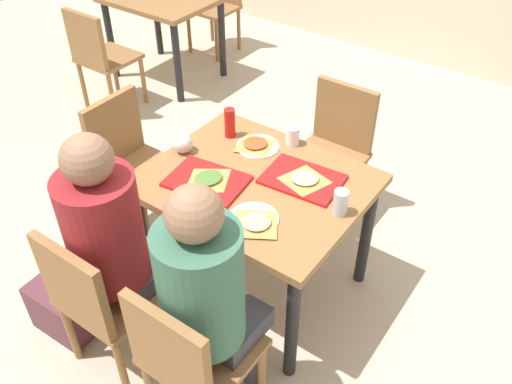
% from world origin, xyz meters
% --- Properties ---
extents(ground_plane, '(10.00, 10.00, 0.02)m').
position_xyz_m(ground_plane, '(0.00, 0.00, -0.01)').
color(ground_plane, '#B7A893').
extents(main_table, '(1.02, 0.84, 0.72)m').
position_xyz_m(main_table, '(0.00, 0.00, 0.62)').
color(main_table, olive).
rests_on(main_table, ground_plane).
extents(chair_near_left, '(0.40, 0.40, 0.83)m').
position_xyz_m(chair_near_left, '(-0.26, -0.80, 0.48)').
color(chair_near_left, olive).
rests_on(chair_near_left, ground_plane).
extents(chair_near_right, '(0.40, 0.40, 0.83)m').
position_xyz_m(chair_near_right, '(0.26, -0.80, 0.48)').
color(chair_near_right, olive).
rests_on(chair_near_right, ground_plane).
extents(chair_far_side, '(0.40, 0.40, 0.83)m').
position_xyz_m(chair_far_side, '(0.00, 0.80, 0.48)').
color(chair_far_side, olive).
rests_on(chair_far_side, ground_plane).
extents(chair_left_end, '(0.40, 0.40, 0.83)m').
position_xyz_m(chair_left_end, '(-0.89, 0.00, 0.48)').
color(chair_left_end, olive).
rests_on(chair_left_end, ground_plane).
extents(person_in_red, '(0.32, 0.42, 1.24)m').
position_xyz_m(person_in_red, '(-0.26, -0.66, 0.73)').
color(person_in_red, '#383842').
rests_on(person_in_red, ground_plane).
extents(person_in_brown_jacket, '(0.32, 0.42, 1.24)m').
position_xyz_m(person_in_brown_jacket, '(0.26, -0.66, 0.73)').
color(person_in_brown_jacket, '#383842').
rests_on(person_in_brown_jacket, ground_plane).
extents(tray_red_near, '(0.39, 0.31, 0.02)m').
position_xyz_m(tray_red_near, '(-0.18, -0.15, 0.73)').
color(tray_red_near, red).
rests_on(tray_red_near, main_table).
extents(tray_red_far, '(0.38, 0.29, 0.02)m').
position_xyz_m(tray_red_far, '(0.18, 0.13, 0.73)').
color(tray_red_far, red).
rests_on(tray_red_far, main_table).
extents(paper_plate_center, '(0.22, 0.22, 0.01)m').
position_xyz_m(paper_plate_center, '(-0.15, 0.23, 0.72)').
color(paper_plate_center, white).
rests_on(paper_plate_center, main_table).
extents(paper_plate_near_edge, '(0.22, 0.22, 0.01)m').
position_xyz_m(paper_plate_near_edge, '(0.15, -0.23, 0.72)').
color(paper_plate_near_edge, white).
rests_on(paper_plate_near_edge, main_table).
extents(pizza_slice_a, '(0.21, 0.23, 0.02)m').
position_xyz_m(pizza_slice_a, '(-0.17, -0.15, 0.75)').
color(pizza_slice_a, '#C68C47').
rests_on(pizza_slice_a, tray_red_near).
extents(pizza_slice_b, '(0.25, 0.24, 0.02)m').
position_xyz_m(pizza_slice_b, '(0.20, 0.11, 0.75)').
color(pizza_slice_b, '#C68C47').
rests_on(pizza_slice_b, tray_red_far).
extents(pizza_slice_c, '(0.24, 0.24, 0.02)m').
position_xyz_m(pizza_slice_c, '(-0.16, 0.22, 0.74)').
color(pizza_slice_c, '#C68C47').
rests_on(pizza_slice_c, paper_plate_center).
extents(pizza_slice_d, '(0.22, 0.21, 0.02)m').
position_xyz_m(pizza_slice_d, '(0.18, -0.25, 0.74)').
color(pizza_slice_d, '#C68C47').
rests_on(pizza_slice_d, paper_plate_near_edge).
extents(plastic_cup_a, '(0.07, 0.07, 0.10)m').
position_xyz_m(plastic_cup_a, '(-0.03, 0.36, 0.77)').
color(plastic_cup_a, white).
rests_on(plastic_cup_a, main_table).
extents(plastic_cup_b, '(0.07, 0.07, 0.10)m').
position_xyz_m(plastic_cup_b, '(0.03, -0.36, 0.77)').
color(plastic_cup_b, white).
rests_on(plastic_cup_b, main_table).
extents(soda_can, '(0.07, 0.07, 0.12)m').
position_xyz_m(soda_can, '(0.43, 0.02, 0.78)').
color(soda_can, '#B7BCC6').
rests_on(soda_can, main_table).
extents(condiment_bottle, '(0.06, 0.06, 0.16)m').
position_xyz_m(condiment_bottle, '(-0.33, 0.23, 0.80)').
color(condiment_bottle, red).
rests_on(condiment_bottle, main_table).
extents(foil_bundle, '(0.10, 0.10, 0.10)m').
position_xyz_m(foil_bundle, '(-0.43, -0.02, 0.77)').
color(foil_bundle, silver).
rests_on(foil_bundle, main_table).
extents(handbag, '(0.33, 0.17, 0.28)m').
position_xyz_m(handbag, '(-0.61, -0.82, 0.14)').
color(handbag, '#592D38').
rests_on(handbag, ground_plane).
extents(background_table, '(0.90, 0.70, 0.72)m').
position_xyz_m(background_table, '(-2.08, 1.56, 0.60)').
color(background_table, olive).
rests_on(background_table, ground_plane).
extents(background_chair_near, '(0.40, 0.40, 0.83)m').
position_xyz_m(background_chair_near, '(-2.08, 0.83, 0.48)').
color(background_chair_near, olive).
rests_on(background_chair_near, ground_plane).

